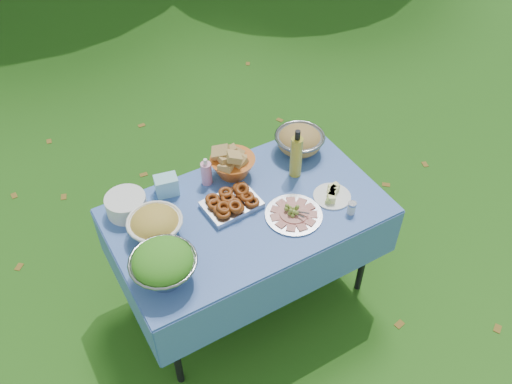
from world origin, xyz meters
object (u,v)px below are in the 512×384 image
plate_stack (126,205)px  oil_bottle (296,153)px  picnic_table (248,254)px  pasta_bowl_steel (300,140)px  salad_bowl (163,264)px  charcuterie_platter (294,211)px  bread_bowl (233,162)px

plate_stack → oil_bottle: (0.94, -0.20, 0.10)m
picnic_table → pasta_bowl_steel: (0.51, 0.27, 0.46)m
plate_stack → oil_bottle: bearing=-12.2°
salad_bowl → charcuterie_platter: 0.76m
oil_bottle → pasta_bowl_steel: bearing=50.5°
salad_bowl → charcuterie_platter: salad_bowl is taller
charcuterie_platter → oil_bottle: oil_bottle is taller
bread_bowl → pasta_bowl_steel: 0.44m
oil_bottle → plate_stack: bearing=167.8°
salad_bowl → picnic_table: bearing=19.1°
plate_stack → pasta_bowl_steel: bearing=-2.0°
bread_bowl → charcuterie_platter: (0.12, -0.45, -0.05)m
picnic_table → salad_bowl: (-0.56, -0.19, 0.49)m
bread_bowl → pasta_bowl_steel: (0.44, -0.02, -0.01)m
charcuterie_platter → oil_bottle: 0.35m
salad_bowl → charcuterie_platter: (0.75, 0.03, -0.07)m
bread_bowl → pasta_bowl_steel: size_ratio=0.88×
salad_bowl → plate_stack: size_ratio=1.47×
pasta_bowl_steel → charcuterie_platter: size_ratio=0.95×
picnic_table → salad_bowl: salad_bowl is taller
salad_bowl → plate_stack: bearing=90.2°
oil_bottle → bread_bowl: bearing=149.4°
picnic_table → plate_stack: size_ratio=6.73×
plate_stack → charcuterie_platter: (0.75, -0.47, -0.02)m
salad_bowl → oil_bottle: bearing=17.9°
bread_bowl → oil_bottle: 0.36m
salad_bowl → pasta_bowl_steel: salad_bowl is taller
bread_bowl → oil_bottle: size_ratio=0.83×
pasta_bowl_steel → oil_bottle: bearing=-129.5°
bread_bowl → pasta_bowl_steel: bearing=-2.2°
salad_bowl → bread_bowl: salad_bowl is taller
charcuterie_platter → picnic_table: bearing=139.8°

